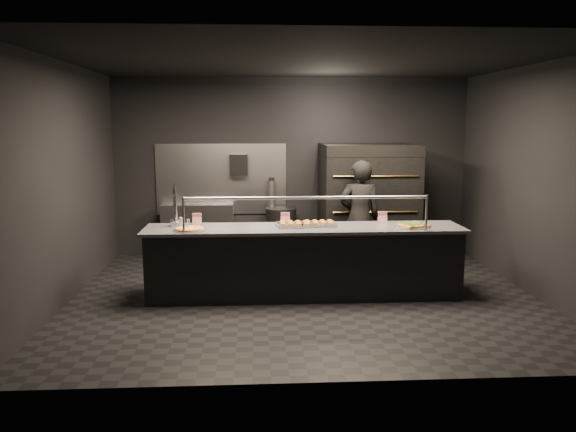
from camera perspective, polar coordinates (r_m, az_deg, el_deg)
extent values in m
plane|color=black|center=(7.45, 1.63, -8.10)|extent=(6.00, 6.00, 0.00)
plane|color=black|center=(7.14, 1.74, 15.51)|extent=(6.00, 6.00, 0.00)
cube|color=black|center=(9.62, 0.38, 5.00)|extent=(6.00, 0.04, 3.00)
cube|color=black|center=(4.68, 4.37, 0.29)|extent=(6.00, 0.04, 3.00)
cube|color=black|center=(7.50, -21.84, 3.07)|extent=(0.04, 5.00, 3.00)
cube|color=black|center=(7.98, 23.70, 3.30)|extent=(0.04, 5.00, 3.00)
cube|color=#99999E|center=(9.62, -6.79, 3.73)|extent=(2.20, 0.02, 1.20)
cube|color=black|center=(7.33, 1.64, -4.82)|extent=(4.00, 0.70, 0.88)
cube|color=#3E3E43|center=(7.23, 1.66, -1.28)|extent=(4.10, 0.78, 0.04)
cylinder|color=#99999E|center=(6.92, -10.58, 0.14)|extent=(0.03, 0.03, 0.45)
cylinder|color=#99999E|center=(7.18, 13.89, 0.37)|extent=(0.03, 0.03, 0.45)
cylinder|color=#99999E|center=(6.86, 1.90, 1.87)|extent=(3.00, 0.04, 0.04)
cube|color=black|center=(9.36, 7.97, -2.65)|extent=(1.50, 1.15, 0.60)
cube|color=black|center=(9.26, 8.05, 0.99)|extent=(1.50, 1.20, 0.55)
cube|color=black|center=(9.19, 8.13, 4.38)|extent=(1.50, 1.20, 0.55)
cube|color=black|center=(9.17, 8.18, 6.69)|extent=(1.50, 1.20, 0.18)
cylinder|color=gold|center=(8.66, 8.85, 0.39)|extent=(1.30, 0.02, 0.02)
cylinder|color=gold|center=(8.59, 8.95, 4.02)|extent=(1.30, 0.02, 0.02)
cube|color=#99999E|center=(9.61, -9.12, -1.45)|extent=(1.20, 0.35, 0.90)
cube|color=black|center=(9.49, -5.03, 5.20)|extent=(0.30, 0.20, 0.35)
cylinder|color=#B2B2B7|center=(9.55, -1.69, 2.25)|extent=(0.14, 0.14, 0.45)
cube|color=black|center=(9.53, -1.69, 3.74)|extent=(0.10, 0.06, 0.06)
cylinder|color=silver|center=(7.42, -11.33, -0.68)|extent=(0.15, 0.15, 0.09)
cylinder|color=silver|center=(7.39, -11.38, 0.79)|extent=(0.05, 0.05, 0.39)
cylinder|color=silver|center=(7.28, -11.51, 2.02)|extent=(0.02, 0.11, 0.02)
cone|color=black|center=(7.36, -11.44, 2.86)|extent=(0.05, 0.05, 0.15)
cylinder|color=silver|center=(7.10, -9.93, -1.40)|extent=(0.41, 0.41, 0.01)
cylinder|color=gold|center=(7.09, -9.93, -1.31)|extent=(0.35, 0.35, 0.02)
cylinder|color=#FFB553|center=(7.09, -9.93, -1.21)|extent=(0.31, 0.31, 0.01)
cube|color=silver|center=(7.25, 0.66, -1.00)|extent=(0.50, 0.40, 0.02)
ellipsoid|color=#B86927|center=(7.16, -0.52, -0.85)|extent=(0.08, 0.08, 0.05)
ellipsoid|color=#B86927|center=(7.31, -0.58, -0.64)|extent=(0.08, 0.08, 0.05)
ellipsoid|color=#B86927|center=(7.17, 0.29, -0.84)|extent=(0.08, 0.08, 0.05)
ellipsoid|color=#B86927|center=(7.32, 0.22, -0.63)|extent=(0.08, 0.08, 0.05)
ellipsoid|color=#B86927|center=(7.18, 1.10, -0.83)|extent=(0.08, 0.08, 0.05)
ellipsoid|color=#B86927|center=(7.32, 1.01, -0.62)|extent=(0.08, 0.08, 0.05)
ellipsoid|color=#B86927|center=(7.19, 1.91, -0.82)|extent=(0.08, 0.08, 0.05)
ellipsoid|color=#B86927|center=(7.33, 1.80, -0.62)|extent=(0.08, 0.08, 0.05)
cube|color=silver|center=(7.32, 3.17, -0.91)|extent=(0.50, 0.42, 0.02)
ellipsoid|color=#B86927|center=(7.23, 2.05, -0.76)|extent=(0.08, 0.08, 0.05)
ellipsoid|color=#B86927|center=(7.37, 1.95, -0.56)|extent=(0.08, 0.08, 0.05)
ellipsoid|color=#B86927|center=(7.24, 2.84, -0.75)|extent=(0.08, 0.08, 0.05)
ellipsoid|color=#B86927|center=(7.38, 2.72, -0.56)|extent=(0.08, 0.08, 0.05)
ellipsoid|color=#B86927|center=(7.25, 3.62, -0.74)|extent=(0.08, 0.08, 0.05)
ellipsoid|color=#B86927|center=(7.39, 3.49, -0.55)|extent=(0.08, 0.08, 0.05)
ellipsoid|color=#B86927|center=(7.27, 4.40, -0.74)|extent=(0.08, 0.08, 0.05)
ellipsoid|color=#B86927|center=(7.41, 4.25, -0.54)|extent=(0.08, 0.08, 0.05)
cylinder|color=silver|center=(7.40, 12.58, -1.04)|extent=(0.43, 0.43, 0.01)
cube|color=gold|center=(7.40, 12.58, -0.92)|extent=(0.43, 0.41, 0.02)
cube|color=#FFB553|center=(7.40, 12.59, -0.83)|extent=(0.41, 0.39, 0.01)
cube|color=#3D8623|center=(7.40, 12.59, -0.76)|extent=(0.39, 0.36, 0.01)
cylinder|color=silver|center=(7.53, -10.79, -0.49)|extent=(0.06, 0.06, 0.09)
cylinder|color=silver|center=(7.52, -10.07, -0.56)|extent=(0.04, 0.04, 0.08)
cube|color=white|center=(7.50, -9.23, -0.27)|extent=(0.12, 0.04, 0.15)
cube|color=white|center=(7.47, -0.28, -0.18)|extent=(0.12, 0.04, 0.15)
cube|color=white|center=(7.65, 9.58, -0.09)|extent=(0.12, 0.04, 0.15)
cylinder|color=black|center=(9.39, -0.70, -1.75)|extent=(0.51, 0.51, 0.85)
imported|color=black|center=(8.41, 7.25, -0.16)|extent=(0.63, 0.42, 1.71)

